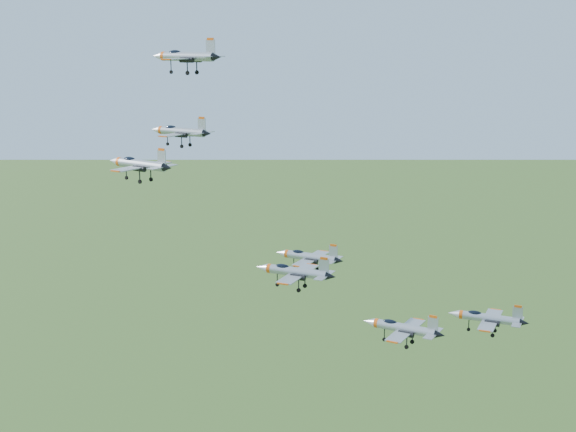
% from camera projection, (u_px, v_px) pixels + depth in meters
% --- Properties ---
extents(jet_lead, '(13.69, 11.33, 3.66)m').
position_uv_depth(jet_lead, '(185.00, 56.00, 127.49)').
color(jet_lead, '#9A9EA6').
extents(jet_left_high, '(11.52, 9.53, 3.08)m').
position_uv_depth(jet_left_high, '(180.00, 131.00, 122.90)').
color(jet_left_high, '#9A9EA6').
extents(jet_right_high, '(11.01, 9.19, 2.94)m').
position_uv_depth(jet_right_high, '(139.00, 164.00, 102.13)').
color(jet_right_high, '#9A9EA6').
extents(jet_left_low, '(11.65, 9.56, 3.13)m').
position_uv_depth(jet_left_low, '(308.00, 256.00, 124.99)').
color(jet_left_low, '#9A9EA6').
extents(jet_right_low, '(11.47, 9.44, 3.07)m').
position_uv_depth(jet_right_low, '(294.00, 271.00, 105.09)').
color(jet_right_low, '#9A9EA6').
extents(jet_trail, '(12.45, 10.26, 3.33)m').
position_uv_depth(jet_trail, '(402.00, 328.00, 114.33)').
color(jet_trail, '#9A9EA6').
extents(jet_extra, '(12.02, 9.93, 3.21)m').
position_uv_depth(jet_extra, '(487.00, 318.00, 118.99)').
color(jet_extra, '#9A9EA6').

